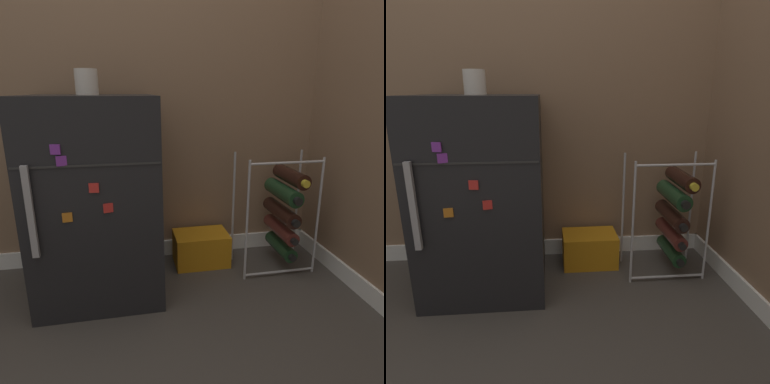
# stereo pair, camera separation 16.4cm
# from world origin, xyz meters

# --- Properties ---
(ground_plane) EXTENTS (14.00, 14.00, 0.00)m
(ground_plane) POSITION_xyz_m (0.00, 0.00, 0.00)
(ground_plane) COLOR #423D38
(wall_back) EXTENTS (6.58, 0.07, 2.50)m
(wall_back) POSITION_xyz_m (0.00, 0.62, 1.24)
(wall_back) COLOR #84664C
(wall_back) RESTS_ON ground_plane
(mini_fridge) EXTENTS (0.54, 0.54, 0.90)m
(mini_fridge) POSITION_xyz_m (-0.40, 0.31, 0.45)
(mini_fridge) COLOR black
(mini_fridge) RESTS_ON ground_plane
(wine_rack) EXTENTS (0.39, 0.33, 0.61)m
(wine_rack) POSITION_xyz_m (0.53, 0.35, 0.32)
(wine_rack) COLOR #B2B2B7
(wine_rack) RESTS_ON ground_plane
(soda_box) EXTENTS (0.29, 0.20, 0.18)m
(soda_box) POSITION_xyz_m (0.12, 0.46, 0.09)
(soda_box) COLOR orange
(soda_box) RESTS_ON ground_plane
(fridge_top_cup) EXTENTS (0.09, 0.09, 0.10)m
(fridge_top_cup) POSITION_xyz_m (-0.40, 0.35, 0.95)
(fridge_top_cup) COLOR silver
(fridge_top_cup) RESTS_ON mini_fridge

